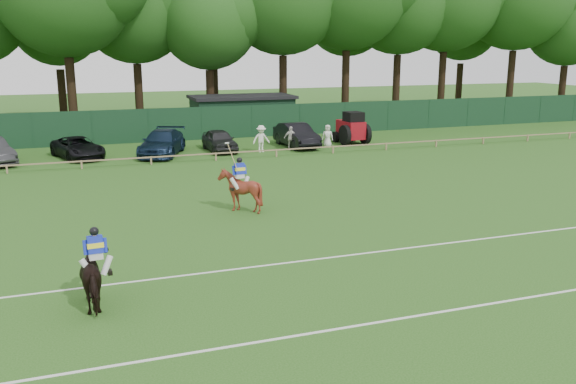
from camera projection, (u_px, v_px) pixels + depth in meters
name	position (u px, v px, depth m)	size (l,w,h in m)	color
ground	(303.00, 251.00, 21.39)	(160.00, 160.00, 0.00)	#1E4C14
horse_dark	(98.00, 276.00, 16.70)	(0.92, 2.02, 1.71)	black
horse_chestnut	(240.00, 190.00, 26.30)	(1.50, 1.68, 1.85)	maroon
suv_black	(78.00, 148.00, 38.89)	(2.24, 4.86, 1.35)	black
sedan_navy	(162.00, 143.00, 39.99)	(2.27, 5.59, 1.62)	#12223A
hatch_grey	(220.00, 140.00, 41.48)	(1.74, 4.32, 1.47)	#2A2A2D
estate_black	(297.00, 135.00, 43.25)	(1.75, 5.02, 1.65)	black
spectator_left	(261.00, 139.00, 41.07)	(1.17, 0.67, 1.82)	white
spectator_mid	(291.00, 138.00, 41.90)	(0.96, 0.40, 1.64)	beige
spectator_right	(328.00, 136.00, 43.06)	(0.78, 0.51, 1.59)	white
rider_dark	(96.00, 250.00, 16.51)	(0.94, 0.40, 1.41)	silver
rider_chestnut	(240.00, 172.00, 26.10)	(0.94, 0.55, 2.05)	silver
pitch_lines	(345.00, 286.00, 18.18)	(60.00, 5.10, 0.01)	silver
pitch_rail	(200.00, 154.00, 37.79)	(62.10, 0.10, 0.50)	#997F5B
perimeter_fence	(176.00, 124.00, 45.85)	(92.08, 0.08, 2.50)	#14351E
utility_shed	(242.00, 114.00, 50.48)	(8.40, 4.40, 3.04)	#14331E
tree_row	(184.00, 127.00, 54.12)	(96.00, 12.00, 21.00)	#26561C
tractor	(352.00, 129.00, 44.57)	(2.04, 2.89, 2.36)	maroon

